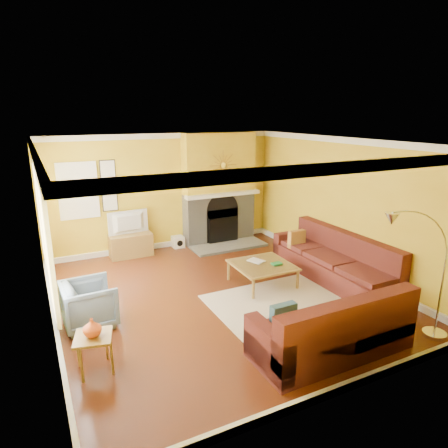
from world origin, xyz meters
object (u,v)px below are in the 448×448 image
sectional_sofa (299,276)px  side_table (95,353)px  media_console (131,245)px  armchair (89,304)px  coffee_table (262,274)px  arc_lamp (418,280)px

sectional_sofa → side_table: size_ratio=7.73×
media_console → sectional_sofa: bearing=-59.8°
armchair → side_table: bearing=171.7°
sectional_sofa → coffee_table: sectional_sofa is taller
coffee_table → armchair: (-3.15, -0.11, 0.14)m
sectional_sofa → coffee_table: size_ratio=3.60×
media_console → side_table: size_ratio=1.92×
sectional_sofa → coffee_table: 0.91m
side_table → coffee_table: bearing=21.9°
armchair → sectional_sofa: bearing=-105.3°
coffee_table → arc_lamp: 2.89m
media_console → coffee_table: bearing=-55.1°
sectional_sofa → coffee_table: bearing=102.6°
side_table → arc_lamp: arc_lamp is taller
sectional_sofa → arc_lamp: bearing=-72.4°
coffee_table → arc_lamp: arc_lamp is taller
sectional_sofa → media_console: 4.06m
sectional_sofa → side_table: sectional_sofa is taller
coffee_table → arc_lamp: bearing=-74.0°
coffee_table → armchair: armchair is taller
coffee_table → side_table: side_table is taller
armchair → arc_lamp: bearing=-125.8°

